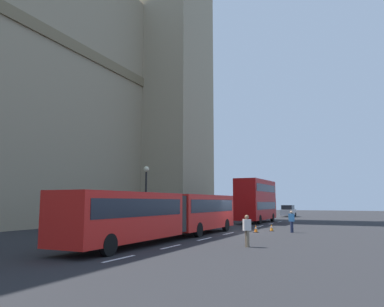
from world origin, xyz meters
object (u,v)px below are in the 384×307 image
at_px(articulated_bus, 168,212).
at_px(pedestrian_by_kerb, 292,221).
at_px(sedan_lead, 288,211).
at_px(traffic_cone_west, 256,229).
at_px(street_lamp, 146,194).
at_px(traffic_cone_middle, 272,228).
at_px(pedestrian_near_cones, 247,230).
at_px(double_decker_bus, 256,199).

height_order(articulated_bus, pedestrian_by_kerb, articulated_bus).
height_order(sedan_lead, traffic_cone_west, sedan_lead).
relative_size(sedan_lead, pedestrian_by_kerb, 2.60).
relative_size(articulated_bus, street_lamp, 3.52).
xyz_separation_m(articulated_bus, traffic_cone_west, (7.76, -3.61, -1.46)).
height_order(sedan_lead, street_lamp, street_lamp).
bearing_deg(articulated_bus, pedestrian_by_kerb, -35.12).
relative_size(articulated_bus, traffic_cone_west, 32.03).
relative_size(articulated_bus, sedan_lead, 4.22).
xyz_separation_m(traffic_cone_middle, pedestrian_near_cones, (-11.22, -1.29, 0.63)).
bearing_deg(traffic_cone_middle, street_lamp, 120.18).
height_order(sedan_lead, traffic_cone_middle, sedan_lead).
bearing_deg(pedestrian_near_cones, traffic_cone_middle, 6.57).
xyz_separation_m(pedestrian_near_cones, pedestrian_by_kerb, (10.44, -0.49, 0.00)).
distance_m(sedan_lead, pedestrian_by_kerb, 31.64).
height_order(traffic_cone_west, pedestrian_by_kerb, pedestrian_by_kerb).
height_order(street_lamp, pedestrian_by_kerb, street_lamp).
bearing_deg(street_lamp, sedan_lead, -7.46).
xyz_separation_m(double_decker_bus, traffic_cone_middle, (-11.62, -4.43, -2.43)).
height_order(double_decker_bus, traffic_cone_west, double_decker_bus).
height_order(traffic_cone_middle, street_lamp, street_lamp).
distance_m(traffic_cone_middle, street_lamp, 10.70).
distance_m(traffic_cone_west, pedestrian_by_kerb, 2.88).
xyz_separation_m(articulated_bus, double_decker_bus, (21.23, 0.00, 0.96)).
xyz_separation_m(sedan_lead, traffic_cone_west, (-32.12, -3.47, -0.63)).
distance_m(sedan_lead, pedestrian_near_cones, 41.86).
distance_m(street_lamp, pedestrian_by_kerb, 11.78).
xyz_separation_m(double_decker_bus, pedestrian_by_kerb, (-12.40, -6.21, -1.80)).
bearing_deg(sedan_lead, street_lamp, 172.54).
distance_m(double_decker_bus, traffic_cone_middle, 12.67).
bearing_deg(double_decker_bus, street_lamp, 165.00).
bearing_deg(street_lamp, pedestrian_by_kerb, -67.62).
distance_m(street_lamp, pedestrian_near_cones, 12.06).
bearing_deg(sedan_lead, double_decker_bus, 179.57).
relative_size(double_decker_bus, sedan_lead, 2.16).
xyz_separation_m(traffic_cone_west, pedestrian_by_kerb, (1.07, -2.59, 0.63)).
bearing_deg(articulated_bus, sedan_lead, -0.20).
bearing_deg(street_lamp, traffic_cone_middle, -59.82).
bearing_deg(sedan_lead, traffic_cone_middle, -171.94).
distance_m(traffic_cone_west, traffic_cone_middle, 2.02).
bearing_deg(sedan_lead, pedestrian_near_cones, -172.34).
relative_size(double_decker_bus, pedestrian_by_kerb, 5.61).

